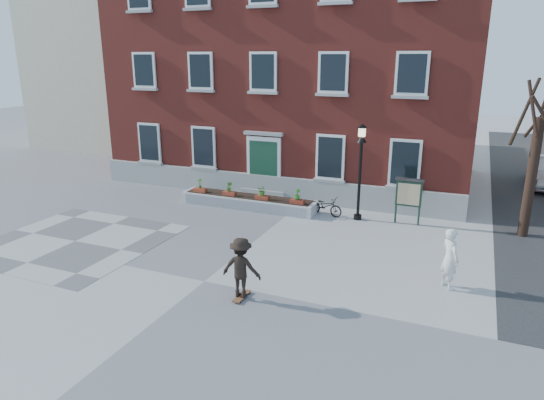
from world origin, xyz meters
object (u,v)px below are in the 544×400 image
at_px(bicycle, 325,206).
at_px(bystander, 450,258).
at_px(lamp_post, 361,159).
at_px(skateboarder, 241,268).
at_px(notice_board, 409,194).

height_order(bicycle, bystander, bystander).
bearing_deg(bicycle, lamp_post, -77.56).
height_order(bicycle, skateboarder, skateboarder).
bearing_deg(notice_board, bicycle, -176.76).
distance_m(bicycle, skateboarder, 7.97).
height_order(bicycle, notice_board, notice_board).
bearing_deg(bystander, skateboarder, 79.62).
bearing_deg(notice_board, bystander, -70.22).
relative_size(bicycle, bystander, 0.86).
height_order(bystander, skateboarder, bystander).
distance_m(lamp_post, notice_board, 2.33).
bearing_deg(skateboarder, lamp_post, 80.17).
height_order(bicycle, lamp_post, lamp_post).
bearing_deg(skateboarder, bystander, 29.25).
bearing_deg(lamp_post, skateboarder, -99.83).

